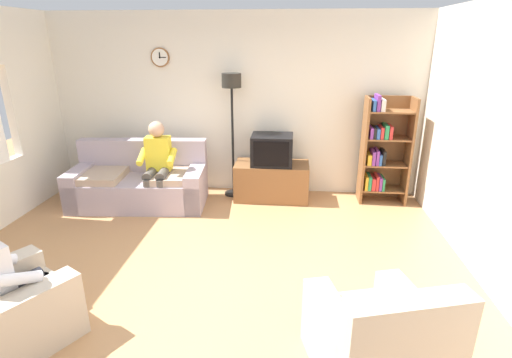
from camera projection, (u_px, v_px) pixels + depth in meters
ground_plane at (200, 280)px, 3.97m from camera, size 12.00×12.00×0.00m
back_wall_assembly at (235, 105)px, 6.00m from camera, size 6.20×0.17×2.70m
couch at (140, 183)px, 5.72m from camera, size 1.96×1.03×0.90m
tv_stand at (272, 181)px, 5.93m from camera, size 1.10×0.56×0.56m
tv at (272, 150)px, 5.74m from camera, size 0.60×0.49×0.44m
bookshelf at (382, 150)px, 5.68m from camera, size 0.68×0.36×1.58m
floor_lamp at (232, 102)px, 5.68m from camera, size 0.28×0.28×1.85m
armchair_near_window at (2, 314)px, 3.05m from camera, size 1.14×1.16×0.90m
armchair_near_bookshelf at (375, 343)px, 2.75m from camera, size 1.01×1.06×0.90m
person_on_couch at (157, 161)px, 5.46m from camera, size 0.53×0.56×1.24m
person_in_left_armchair at (6, 274)px, 3.01m from camera, size 0.61×0.63×1.12m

